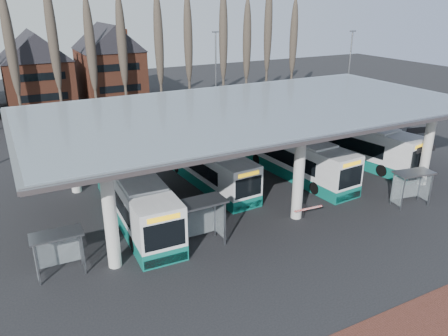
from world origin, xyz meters
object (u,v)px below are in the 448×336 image
shelter_1 (198,213)px  bus_1 (207,165)px  bus_3 (352,142)px  shelter_2 (411,180)px  bus_0 (134,196)px  bus_2 (294,156)px  shelter_0 (57,244)px

shelter_1 → bus_1: bearing=59.8°
bus_3 → shelter_2: (-2.87, -8.80, 0.17)m
bus_1 → shelter_1: 9.29m
bus_1 → bus_3: bearing=-8.6°
bus_1 → shelter_2: 14.70m
bus_1 → shelter_2: (10.73, -10.03, 0.34)m
bus_0 → bus_3: bearing=7.3°
shelter_1 → bus_2: bearing=27.9°
bus_2 → shelter_1: (-11.43, -6.40, 0.52)m
bus_1 → bus_2: bearing=-17.2°
shelter_0 → shelter_1: shelter_1 is taller
bus_1 → bus_2: size_ratio=0.94×
bus_2 → shelter_2: (3.78, -8.32, 0.25)m
shelter_2 → bus_1: bearing=146.9°
bus_3 → shelter_1: (-18.08, -6.88, 0.45)m
bus_2 → shelter_1: bus_2 is taller
bus_0 → bus_1: (6.74, 3.16, -0.13)m
bus_1 → bus_3: (13.60, -1.23, 0.17)m
bus_3 → shelter_0: bus_3 is taller
bus_3 → shelter_1: 19.35m
bus_0 → bus_2: size_ratio=1.01×
bus_1 → shelter_1: size_ratio=3.63×
shelter_1 → shelter_0: bearing=172.7°
bus_2 → bus_3: bearing=-0.0°
shelter_2 → bus_3: bearing=81.9°
bus_0 → shelter_1: bearing=-63.6°
bus_1 → shelter_2: bearing=-46.5°
bus_0 → bus_1: bus_0 is taller
bus_0 → shelter_0: bearing=-140.0°
shelter_0 → shelter_2: bearing=-5.2°
bus_3 → shelter_0: size_ratio=4.86×
bus_3 → shelter_1: bus_3 is taller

